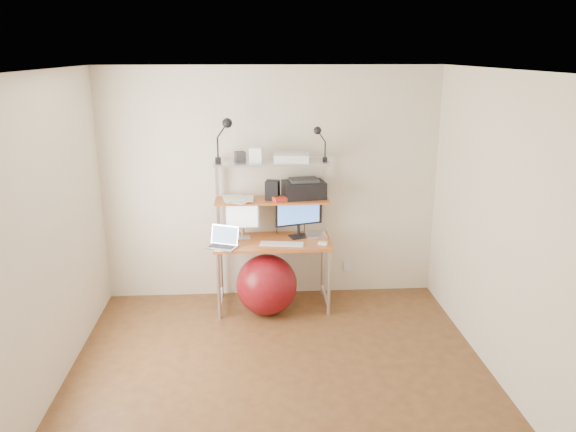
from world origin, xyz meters
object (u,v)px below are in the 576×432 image
at_px(monitor_silver, 242,219).
at_px(monitor_black, 299,213).
at_px(printer, 304,189).
at_px(laptop, 223,242).
at_px(exercise_ball, 267,285).

height_order(monitor_silver, monitor_black, monitor_black).
bearing_deg(printer, monitor_silver, 177.64).
xyz_separation_m(laptop, printer, (0.84, 0.32, 0.46)).
distance_m(monitor_black, printer, 0.26).
bearing_deg(laptop, exercise_ball, 21.17).
distance_m(monitor_silver, monitor_black, 0.60).
bearing_deg(monitor_black, monitor_silver, 163.88).
height_order(monitor_black, laptop, monitor_black).
distance_m(printer, exercise_ball, 1.07).
height_order(monitor_black, exercise_ball, monitor_black).
height_order(laptop, exercise_ball, laptop).
xyz_separation_m(monitor_silver, laptop, (-0.19, -0.25, -0.17)).
xyz_separation_m(monitor_silver, printer, (0.65, 0.06, 0.29)).
bearing_deg(printer, monitor_black, -143.72).
distance_m(monitor_black, laptop, 0.85).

